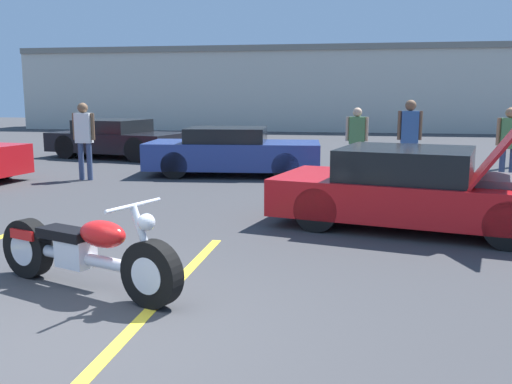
# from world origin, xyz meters

# --- Properties ---
(ground_plane) EXTENTS (80.00, 80.00, 0.00)m
(ground_plane) POSITION_xyz_m (0.00, 0.00, 0.00)
(ground_plane) COLOR #38383A
(parking_stripe_middle) EXTENTS (0.12, 4.55, 0.01)m
(parking_stripe_middle) POSITION_xyz_m (0.43, 1.12, 0.00)
(parking_stripe_middle) COLOR yellow
(parking_stripe_middle) RESTS_ON ground
(far_building) EXTENTS (32.00, 4.20, 4.40)m
(far_building) POSITION_xyz_m (0.00, 27.59, 2.34)
(far_building) COLOR beige
(far_building) RESTS_ON ground
(motorcycle) EXTENTS (2.24, 1.07, 0.95)m
(motorcycle) POSITION_xyz_m (-0.38, 1.27, 0.39)
(motorcycle) COLOR black
(motorcycle) RESTS_ON ground
(show_car_hood_open) EXTENTS (4.32, 2.69, 1.88)m
(show_car_hood_open) POSITION_xyz_m (3.11, 4.63, 0.57)
(show_car_hood_open) COLOR red
(show_car_hood_open) RESTS_ON ground
(parked_car_mid_left_row) EXTENTS (4.35, 2.75, 1.15)m
(parked_car_mid_left_row) POSITION_xyz_m (-5.01, 12.74, 0.57)
(parked_car_mid_left_row) COLOR black
(parked_car_mid_left_row) RESTS_ON ground
(parked_car_mid_right_row) EXTENTS (4.23, 2.08, 1.14)m
(parked_car_mid_right_row) POSITION_xyz_m (-0.69, 9.55, 0.56)
(parked_car_mid_right_row) COLOR navy
(parked_car_mid_right_row) RESTS_ON ground
(spectator_near_motorcycle) EXTENTS (0.52, 0.24, 1.80)m
(spectator_near_motorcycle) POSITION_xyz_m (3.36, 8.99, 1.08)
(spectator_near_motorcycle) COLOR #333338
(spectator_near_motorcycle) RESTS_ON ground
(spectator_by_show_car) EXTENTS (0.52, 0.21, 1.62)m
(spectator_by_show_car) POSITION_xyz_m (2.24, 9.68, 0.96)
(spectator_by_show_car) COLOR brown
(spectator_by_show_car) RESTS_ON ground
(spectator_midground) EXTENTS (0.52, 0.23, 1.74)m
(spectator_midground) POSITION_xyz_m (-3.80, 8.18, 1.04)
(spectator_midground) COLOR #38476B
(spectator_midground) RESTS_ON ground
(spectator_far_lot) EXTENTS (0.52, 0.22, 1.65)m
(spectator_far_lot) POSITION_xyz_m (5.36, 8.83, 0.98)
(spectator_far_lot) COLOR #38476B
(spectator_far_lot) RESTS_ON ground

